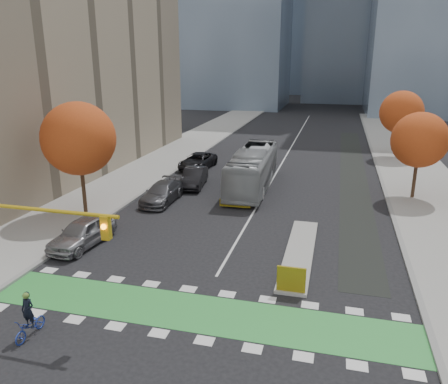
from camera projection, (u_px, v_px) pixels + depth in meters
The scene contains 21 objects.
ground at pixel (185, 331), 18.43m from camera, with size 300.00×300.00×0.00m, color black.
sidewalk_west at pixel (119, 183), 40.16m from camera, with size 7.00×120.00×0.15m, color gray.
sidewalk_east at pixel (437, 207), 33.67m from camera, with size 7.00×120.00×0.15m, color gray.
curb_west at pixel (154, 186), 39.32m from camera, with size 0.30×120.00×0.16m, color gray.
curb_east at pixel (389, 203), 34.51m from camera, with size 0.30×120.00×0.16m, color gray.
bike_crossing at pixel (196, 312), 19.82m from camera, with size 20.00×3.00×0.01m, color green.
centre_line at pixel (290, 149), 55.44m from camera, with size 0.15×70.00×0.01m, color silver.
bike_lane_paint at pixel (353, 172), 44.38m from camera, with size 2.50×50.00×0.01m, color black.
median_island at pixel (299, 252), 25.77m from camera, with size 1.60×10.00×0.16m, color gray.
hazard_board at pixel (291, 279), 21.12m from camera, with size 1.40×0.12×1.30m, color yellow.
building_west at pixel (18, 42), 40.90m from camera, with size 16.00×44.00×25.00m, color gray.
tree_west at pixel (79, 139), 30.77m from camera, with size 5.20×5.20×8.22m.
tree_east_near at pixel (420, 140), 34.47m from camera, with size 4.40×4.40×7.08m.
tree_east_far at pixel (402, 112), 49.05m from camera, with size 4.80×4.80×7.65m.
traffic_signal_west at pixel (3, 229), 18.68m from camera, with size 8.53×0.56×5.20m.
cyclist at pixel (30, 322), 17.92m from camera, with size 0.66×1.77×2.03m.
bus at pixel (253, 169), 38.45m from camera, with size 2.93×12.51×3.48m, color #94989B.
parked_car_a at pixel (82, 233), 26.65m from camera, with size 2.03×5.04×1.72m, color #939297.
parked_car_b at pixel (194, 177), 39.14m from camera, with size 1.78×5.10×1.68m, color black.
parked_car_c at pixel (162, 193), 34.79m from camera, with size 2.19×5.38×1.56m, color #505055.
parked_car_d at pixel (198, 161), 45.47m from camera, with size 2.64×5.74×1.59m, color black.
Camera 1 is at (5.62, -14.96, 11.04)m, focal length 35.00 mm.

